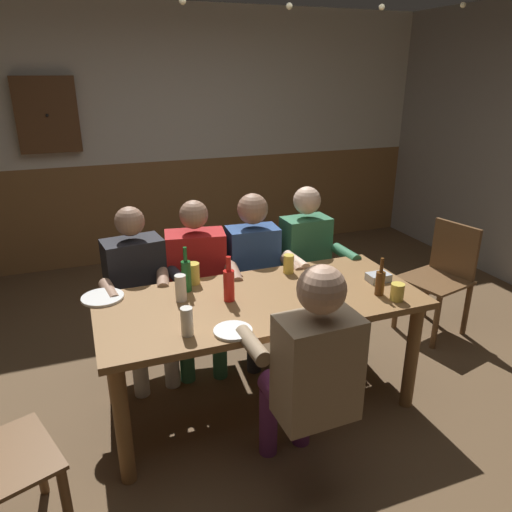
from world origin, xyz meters
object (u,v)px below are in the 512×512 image
person_1 (197,277)px  person_4 (310,368)px  person_3 (310,260)px  pint_glass_0 (193,274)px  person_0 (139,286)px  plate_1 (103,297)px  bottle_0 (186,275)px  plate_0 (233,331)px  pint_glass_3 (397,292)px  dining_table (261,314)px  condiment_caddy (378,277)px  pint_glass_1 (187,321)px  bottle_1 (229,284)px  pint_glass_2 (181,288)px  bottle_2 (380,282)px  chair_empty_near_left (442,275)px  pint_glass_4 (289,264)px  person_2 (256,268)px  wall_dart_cabinet (47,115)px

person_1 → person_4: size_ratio=0.96×
person_3 → pint_glass_0: bearing=15.0°
person_0 → pint_glass_0: 0.46m
person_4 → plate_1: bearing=129.8°
bottle_0 → person_0: bearing=122.3°
plate_0 → person_0: bearing=110.1°
person_4 → pint_glass_3: size_ratio=12.00×
dining_table → person_1: (-0.22, 0.65, 0.01)m
condiment_caddy → person_4: bearing=-141.7°
dining_table → pint_glass_1: pint_glass_1 is taller
person_1 → bottle_1: size_ratio=4.35×
person_0 → person_1: bearing=173.3°
pint_glass_2 → bottle_1: bearing=-19.9°
bottle_2 → pint_glass_2: bearing=163.3°
bottle_1 → bottle_2: 0.89m
chair_empty_near_left → pint_glass_4: size_ratio=7.10×
chair_empty_near_left → bottle_2: bottle_2 is taller
plate_1 → bottle_2: size_ratio=1.05×
chair_empty_near_left → bottle_1: bottle_1 is taller
dining_table → person_2: 0.67m
person_3 → bottle_0: size_ratio=4.30×
person_2 → bottle_0: size_ratio=4.25×
bottle_0 → bottle_2: size_ratio=1.21×
person_4 → condiment_caddy: 1.00m
person_3 → wall_dart_cabinet: bearing=-52.7°
bottle_2 → wall_dart_cabinet: size_ratio=0.33×
plate_1 → pint_glass_0: size_ratio=1.82×
dining_table → chair_empty_near_left: chair_empty_near_left is taller
person_2 → plate_1: person_2 is taller
bottle_0 → bottle_1: (0.20, -0.21, -0.00)m
condiment_caddy → pint_glass_3: (-0.06, -0.27, 0.03)m
pint_glass_2 → wall_dart_cabinet: size_ratio=0.22×
pint_glass_2 → bottle_2: bearing=-16.7°
person_0 → person_4: 1.43m
pint_glass_2 → pint_glass_3: (1.17, -0.43, -0.03)m
plate_0 → condiment_caddy: bearing=15.0°
bottle_1 → person_4: bearing=-75.3°
person_3 → condiment_caddy: person_3 is taller
person_4 → plate_0: person_4 is taller
person_0 → person_2: 0.83m
pint_glass_1 → pint_glass_3: bearing=-1.9°
person_2 → chair_empty_near_left: size_ratio=1.35×
pint_glass_2 → plate_0: bearing=-69.6°
person_4 → condiment_caddy: person_4 is taller
dining_table → person_1: person_1 is taller
condiment_caddy → plate_1: (-1.65, 0.35, -0.02)m
chair_empty_near_left → pint_glass_4: bearing=81.1°
dining_table → wall_dart_cabinet: 3.13m
bottle_1 → pint_glass_4: (0.49, 0.25, -0.04)m
plate_0 → pint_glass_1: bearing=165.6°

